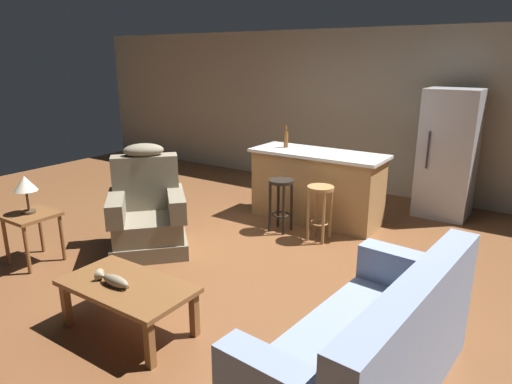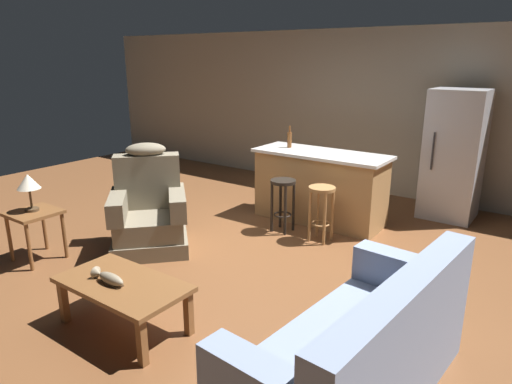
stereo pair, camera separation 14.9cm
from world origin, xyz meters
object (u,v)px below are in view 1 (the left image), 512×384
(fish_figurine, at_px, (113,280))
(couch, at_px, (370,352))
(kitchen_island, at_px, (317,186))
(bar_stool_left, at_px, (281,196))
(refrigerator, at_px, (448,154))
(recliner_near_lamp, at_px, (148,213))
(end_table, at_px, (32,222))
(bottle_tall_green, at_px, (286,139))
(bar_stool_right, at_px, (320,203))
(coffee_table, at_px, (127,290))
(table_lamp, at_px, (25,185))

(fish_figurine, xyz_separation_m, couch, (1.97, 0.42, -0.12))
(kitchen_island, bearing_deg, bar_stool_left, -106.59)
(fish_figurine, height_order, refrigerator, refrigerator)
(fish_figurine, relative_size, recliner_near_lamp, 0.28)
(end_table, xyz_separation_m, bottle_tall_green, (1.40, 2.97, 0.60))
(bar_stool_left, bearing_deg, bottle_tall_green, 116.23)
(recliner_near_lamp, distance_m, bottle_tall_green, 2.20)
(bar_stool_right, bearing_deg, bottle_tall_green, 142.74)
(coffee_table, bearing_deg, fish_figurine, -135.48)
(end_table, bearing_deg, bottle_tall_green, 64.79)
(coffee_table, xyz_separation_m, bar_stool_left, (-0.13, 2.61, 0.11))
(table_lamp, distance_m, bottle_tall_green, 3.29)
(recliner_near_lamp, bearing_deg, bottle_tall_green, 114.51)
(bar_stool_left, height_order, refrigerator, refrigerator)
(couch, height_order, kitchen_island, kitchen_island)
(fish_figurine, distance_m, bottle_tall_green, 3.43)
(bar_stool_left, relative_size, bottle_tall_green, 2.24)
(fish_figurine, relative_size, table_lamp, 0.83)
(couch, relative_size, bottle_tall_green, 6.46)
(refrigerator, bearing_deg, bar_stool_right, -119.36)
(recliner_near_lamp, xyz_separation_m, bar_stool_right, (1.55, 1.32, 0.05))
(coffee_table, distance_m, bar_stool_right, 2.65)
(table_lamp, relative_size, bottle_tall_green, 1.35)
(couch, bearing_deg, table_lamp, 5.26)
(table_lamp, xyz_separation_m, bar_stool_right, (2.30, 2.30, -0.40))
(end_table, xyz_separation_m, kitchen_island, (1.91, 2.93, 0.02))
(kitchen_island, distance_m, bar_stool_left, 0.66)
(end_table, distance_m, bottle_tall_green, 3.33)
(bottle_tall_green, bearing_deg, bar_stool_left, -63.77)
(refrigerator, bearing_deg, bar_stool_left, -130.75)
(recliner_near_lamp, distance_m, end_table, 1.21)
(table_lamp, height_order, bar_stool_right, table_lamp)
(kitchen_island, bearing_deg, couch, -57.56)
(fish_figurine, distance_m, couch, 2.02)
(end_table, relative_size, bottle_tall_green, 1.84)
(end_table, relative_size, table_lamp, 1.37)
(end_table, bearing_deg, recliner_near_lamp, 53.64)
(couch, distance_m, bar_stool_left, 3.04)
(coffee_table, bearing_deg, bottle_tall_green, 97.97)
(end_table, xyz_separation_m, bar_stool_left, (1.72, 2.30, 0.01))
(fish_figurine, xyz_separation_m, kitchen_island, (0.13, 3.31, 0.02))
(end_table, height_order, table_lamp, table_lamp)
(couch, relative_size, refrigerator, 1.12)
(bar_stool_right, distance_m, bottle_tall_green, 1.25)
(bar_stool_left, height_order, bottle_tall_green, bottle_tall_green)
(table_lamp, xyz_separation_m, refrigerator, (3.33, 4.13, 0.01))
(coffee_table, height_order, bar_stool_left, bar_stool_left)
(fish_figurine, xyz_separation_m, recliner_near_lamp, (-1.06, 1.36, -0.04))
(couch, xyz_separation_m, table_lamp, (-3.77, -0.04, 0.53))
(couch, xyz_separation_m, bottle_tall_green, (-2.35, 2.93, 0.72))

